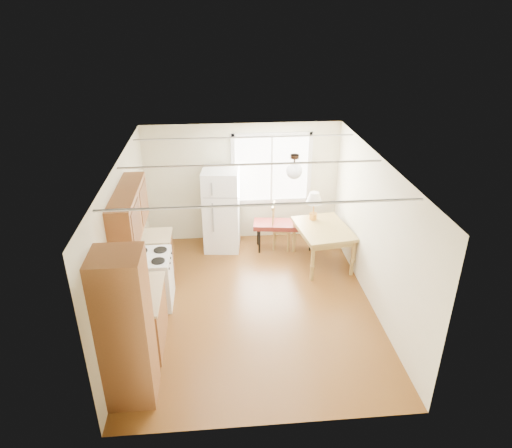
{
  "coord_description": "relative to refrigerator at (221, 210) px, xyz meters",
  "views": [
    {
      "loc": [
        -0.52,
        -6.39,
        4.62
      ],
      "look_at": [
        0.12,
        0.73,
        1.15
      ],
      "focal_mm": 32.0,
      "sensor_mm": 36.0,
      "label": 1
    }
  ],
  "objects": [
    {
      "name": "chair",
      "position": [
        1.13,
        -0.14,
        -0.29
      ],
      "size": [
        0.46,
        0.45,
        0.98
      ],
      "rotation": [
        0.0,
        0.0,
        -0.22
      ],
      "color": "olive",
      "rests_on": "ground"
    },
    {
      "name": "bench",
      "position": [
        1.27,
        -0.15,
        -0.34
      ],
      "size": [
        1.3,
        0.62,
        0.58
      ],
      "rotation": [
        0.0,
        0.0,
        -0.13
      ],
      "color": "maroon",
      "rests_on": "ground"
    },
    {
      "name": "coffee_maker",
      "position": [
        -1.26,
        -3.3,
        0.17
      ],
      "size": [
        0.19,
        0.23,
        0.32
      ],
      "rotation": [
        0.0,
        0.0,
        -0.16
      ],
      "color": "black",
      "rests_on": "kitchen_run"
    },
    {
      "name": "kettle",
      "position": [
        -1.31,
        -2.64,
        0.14
      ],
      "size": [
        0.11,
        0.11,
        0.22
      ],
      "color": "red",
      "rests_on": "kitchen_run"
    },
    {
      "name": "pendant_light",
      "position": [
        1.16,
        -1.66,
        1.38
      ],
      "size": [
        0.26,
        0.26,
        0.4
      ],
      "color": "black",
      "rests_on": "room_shell"
    },
    {
      "name": "window_unit",
      "position": [
        1.06,
        0.41,
        0.7
      ],
      "size": [
        1.64,
        0.05,
        1.51
      ],
      "color": "white",
      "rests_on": "room_shell"
    },
    {
      "name": "kitchen_run",
      "position": [
        -1.25,
        -2.7,
        -0.01
      ],
      "size": [
        0.65,
        3.4,
        2.2
      ],
      "color": "brown",
      "rests_on": "ground"
    },
    {
      "name": "refrigerator",
      "position": [
        0.0,
        0.0,
        0.0
      ],
      "size": [
        0.77,
        0.77,
        1.71
      ],
      "rotation": [
        0.0,
        0.0,
        -0.11
      ],
      "color": "white",
      "rests_on": "ground"
    },
    {
      "name": "table_lamp",
      "position": [
        1.79,
        -0.44,
        0.33
      ],
      "size": [
        0.33,
        0.33,
        0.57
      ],
      "rotation": [
        0.0,
        0.0,
        0.23
      ],
      "color": "#C88E40",
      "rests_on": "dining_table"
    },
    {
      "name": "dining_table",
      "position": [
        1.92,
        -0.82,
        -0.18
      ],
      "size": [
        1.09,
        1.36,
        0.77
      ],
      "rotation": [
        0.0,
        0.0,
        0.14
      ],
      "color": "olive",
      "rests_on": "ground"
    },
    {
      "name": "room_shell",
      "position": [
        0.46,
        -2.06,
        0.4
      ],
      "size": [
        4.6,
        5.6,
        2.62
      ],
      "color": "#512C10",
      "rests_on": "ground"
    }
  ]
}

